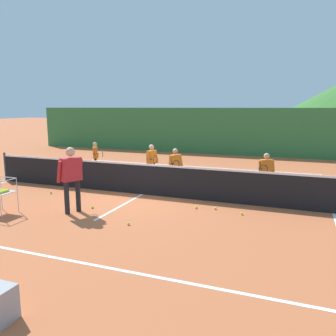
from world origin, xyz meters
name	(u,v)px	position (x,y,z in m)	size (l,w,h in m)	color
ground_plane	(142,194)	(0.00, 0.00, 0.00)	(120.00, 120.00, 0.00)	#BC6038
line_baseline_near	(34,254)	(0.00, -4.71, 0.00)	(10.84, 0.08, 0.01)	white
line_baseline_far	(193,166)	(0.00, 5.46, 0.00)	(10.84, 0.08, 0.01)	white
line_sideline_west	(9,181)	(-5.42, 0.00, 0.00)	(0.08, 10.17, 0.01)	white
line_sideline_east	(334,213)	(5.42, 0.00, 0.00)	(0.08, 10.17, 0.01)	white
line_service_center	(142,194)	(0.00, 0.00, 0.00)	(0.08, 5.38, 0.01)	white
tennis_net	(142,179)	(0.00, 0.00, 0.50)	(11.16, 0.08, 1.05)	#333338
instructor	(71,174)	(-0.88, -2.32, 1.02)	(0.52, 0.84, 1.70)	black
student_0	(96,155)	(-3.26, 2.46, 0.77)	(0.63, 0.52, 1.28)	black
student_1	(152,160)	(-0.45, 1.78, 0.82)	(0.42, 0.69, 1.36)	black
student_2	(175,164)	(0.64, 1.24, 0.80)	(0.43, 0.72, 1.33)	silver
student_3	(266,169)	(3.56, 1.47, 0.77)	(0.52, 0.62, 1.28)	black
ball_cart	(0,191)	(-2.53, -3.05, 0.58)	(0.58, 0.58, 0.90)	#B7B7BC
tennis_ball_0	(242,214)	(3.23, -0.98, 0.03)	(0.07, 0.07, 0.07)	yellow
tennis_ball_1	(196,207)	(2.00, -0.87, 0.03)	(0.07, 0.07, 0.07)	yellow
tennis_ball_2	(128,224)	(0.91, -2.68, 0.03)	(0.07, 0.07, 0.07)	yellow
tennis_ball_3	(92,207)	(-0.61, -1.84, 0.03)	(0.07, 0.07, 0.07)	yellow
tennis_ball_4	(215,208)	(2.50, -0.76, 0.03)	(0.07, 0.07, 0.07)	yellow
tennis_ball_7	(51,193)	(-2.71, -0.97, 0.03)	(0.07, 0.07, 0.07)	yellow
windscreen_fence	(216,131)	(0.00, 9.89, 1.32)	(23.85, 0.08, 2.64)	#33753D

